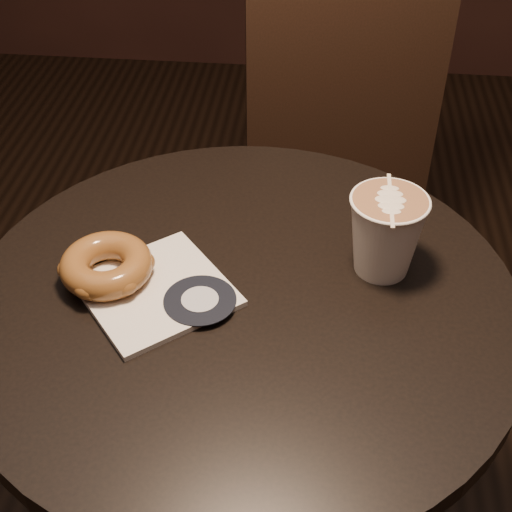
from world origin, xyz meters
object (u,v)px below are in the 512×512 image
object	(u,v)px
cafe_table	(244,393)
chair	(345,175)
pastry_bag	(156,291)
latte_cup	(385,235)
doughnut	(106,265)

from	to	relation	value
cafe_table	chair	world-z (taller)	chair
cafe_table	pastry_bag	distance (m)	0.23
chair	latte_cup	bearing A→B (deg)	-94.48
cafe_table	pastry_bag	bearing A→B (deg)	-173.07
chair	doughnut	xyz separation A→B (m)	(-0.31, -0.57, 0.22)
cafe_table	doughnut	world-z (taller)	doughnut
cafe_table	chair	bearing A→B (deg)	76.20
cafe_table	pastry_bag	size ratio (longest dim) A/B	4.51
chair	pastry_bag	bearing A→B (deg)	-121.11
chair	pastry_bag	distance (m)	0.67
latte_cup	doughnut	bearing A→B (deg)	-170.05
latte_cup	cafe_table	bearing A→B (deg)	-159.98
chair	doughnut	bearing A→B (deg)	-126.89
cafe_table	pastry_bag	xyz separation A→B (m)	(-0.11, -0.01, 0.20)
chair	doughnut	size ratio (longest dim) A/B	8.47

